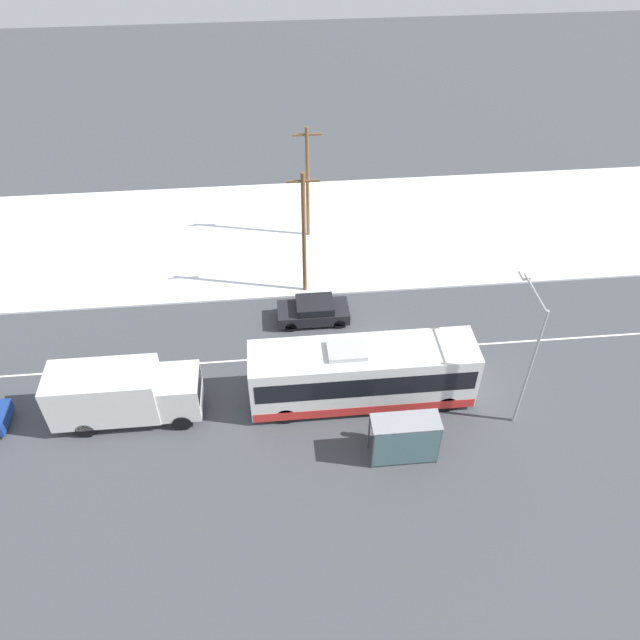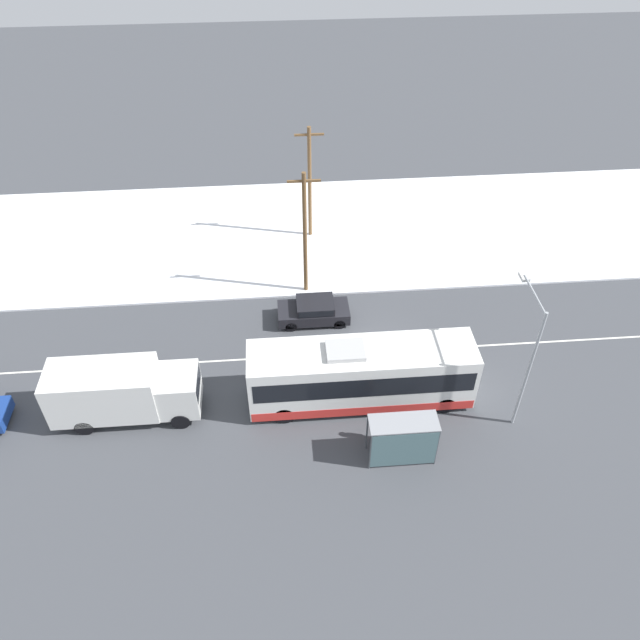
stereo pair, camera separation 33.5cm
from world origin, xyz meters
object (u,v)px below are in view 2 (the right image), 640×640
object	(u,v)px
city_bus	(361,375)
box_truck	(121,391)
sedan_car	(314,310)
bus_shelter	(404,438)
streetlamp	(528,346)
utility_pole_snowlot	(310,182)
pedestrian_at_stop	(376,425)
utility_pole_roadside	(305,233)

from	to	relation	value
city_bus	box_truck	bearing A→B (deg)	-179.73
sedan_car	bus_shelter	bearing A→B (deg)	107.75
city_bus	bus_shelter	xyz separation A→B (m)	(1.38, -3.86, -0.06)
city_bus	streetlamp	size ratio (longest dim) A/B	1.55
bus_shelter	streetlamp	bearing A→B (deg)	22.72
sedan_car	utility_pole_snowlot	xyz separation A→B (m)	(0.39, 8.64, 3.30)
sedan_car	pedestrian_at_stop	bearing A→B (deg)	104.40
sedan_car	utility_pole_roadside	size ratio (longest dim) A/B	0.51
box_truck	sedan_car	size ratio (longest dim) A/B	1.73
city_bus	sedan_car	bearing A→B (deg)	106.55
utility_pole_snowlot	sedan_car	bearing A→B (deg)	-92.57
streetlamp	city_bus	bearing A→B (deg)	168.63
bus_shelter	sedan_car	bearing A→B (deg)	107.75
box_truck	sedan_car	xyz separation A→B (m)	(9.60, 6.19, -0.93)
utility_pole_roadside	utility_pole_snowlot	distance (m)	5.97
city_bus	utility_pole_roadside	xyz separation A→B (m)	(-2.12, 8.85, 2.40)
utility_pole_roadside	sedan_car	bearing A→B (deg)	-83.83
box_truck	pedestrian_at_stop	world-z (taller)	box_truck
utility_pole_snowlot	streetlamp	bearing A→B (deg)	-62.09
city_bus	pedestrian_at_stop	xyz separation A→B (m)	(0.40, -2.52, -0.75)
box_truck	utility_pole_snowlot	xyz separation A→B (m)	(9.98, 14.83, 2.37)
box_truck	streetlamp	size ratio (longest dim) A/B	1.00
box_truck	pedestrian_at_stop	size ratio (longest dim) A/B	4.32
bus_shelter	streetlamp	distance (m)	6.87
city_bus	utility_pole_roadside	bearing A→B (deg)	103.46
utility_pole_roadside	city_bus	bearing A→B (deg)	-76.54
utility_pole_roadside	utility_pole_snowlot	size ratio (longest dim) A/B	1.02
box_truck	utility_pole_roadside	world-z (taller)	utility_pole_roadside
sedan_car	streetlamp	xyz separation A→B (m)	(8.97, -7.58, 3.76)
utility_pole_snowlot	bus_shelter	bearing A→B (deg)	-81.42
bus_shelter	utility_pole_roadside	distance (m)	13.40
city_bus	utility_pole_snowlot	bearing A→B (deg)	95.56
utility_pole_roadside	box_truck	bearing A→B (deg)	-136.27
bus_shelter	streetlamp	xyz separation A→B (m)	(5.77, 2.42, 2.83)
bus_shelter	utility_pole_snowlot	distance (m)	18.99
box_truck	utility_pole_roadside	size ratio (longest dim) A/B	0.88
streetlamp	utility_pole_snowlot	bearing A→B (deg)	117.91
sedan_car	pedestrian_at_stop	size ratio (longest dim) A/B	2.50
city_bus	sedan_car	xyz separation A→B (m)	(-1.82, 6.14, -0.99)
box_truck	bus_shelter	distance (m)	13.35
sedan_car	bus_shelter	xyz separation A→B (m)	(3.20, -9.99, 0.93)
streetlamp	utility_pole_roadside	bearing A→B (deg)	132.01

